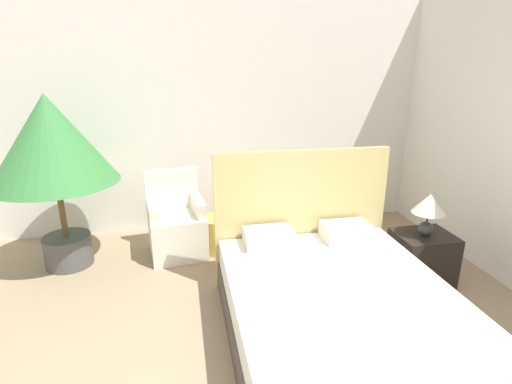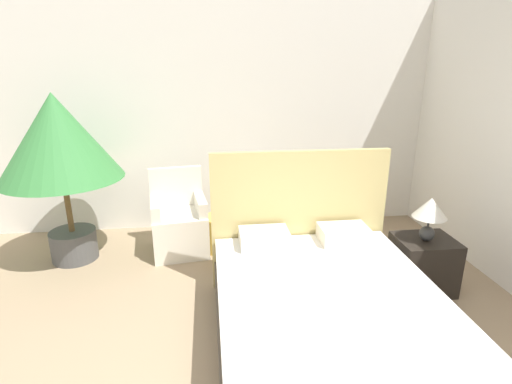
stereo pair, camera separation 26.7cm
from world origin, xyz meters
TOP-DOWN VIEW (x-y plane):
  - wall_back at (0.00, 3.79)m, footprint 10.00×0.06m
  - bed at (0.56, 1.23)m, footprint 1.67×2.10m
  - armchair_near_window_left at (-0.64, 3.01)m, footprint 0.67×0.67m
  - armchair_near_window_right at (0.29, 3.01)m, footprint 0.64×0.64m
  - potted_palm at (-1.80, 2.96)m, footprint 1.24×1.24m
  - nightstand at (1.71, 1.91)m, footprint 0.53×0.45m
  - table_lamp at (1.69, 1.88)m, footprint 0.31×0.31m
  - side_table at (-0.18, 2.99)m, footprint 0.39×0.39m

SIDE VIEW (x-z plane):
  - side_table at x=-0.18m, z-range 0.00..0.41m
  - nightstand at x=1.71m, z-range 0.00..0.53m
  - bed at x=0.56m, z-range -0.37..0.96m
  - armchair_near_window_left at x=-0.64m, z-range -0.17..0.78m
  - armchair_near_window_right at x=0.29m, z-range -0.17..0.78m
  - table_lamp at x=1.69m, z-range 0.61..1.02m
  - potted_palm at x=-1.80m, z-range 0.40..2.22m
  - wall_back at x=0.00m, z-range 0.00..2.90m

